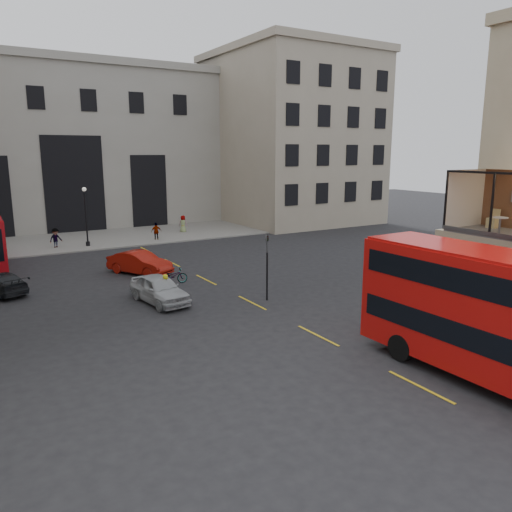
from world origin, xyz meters
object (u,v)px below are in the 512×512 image
street_lamp_b (86,221)px  car_c (1,283)px  pedestrian_b (56,239)px  car_a (159,289)px  cafe_table_far (500,223)px  cafe_chair_d (493,222)px  car_b (140,263)px  pedestrian_d (183,224)px  cyclist (167,289)px  traffic_light_near (267,259)px  bicycle (173,276)px  pedestrian_c (156,232)px

street_lamp_b → car_c: size_ratio=1.20×
pedestrian_b → car_a: bearing=-106.5°
cafe_table_far → cafe_chair_d: cafe_chair_d is taller
car_a → car_b: bearing=72.6°
car_a → pedestrian_d: bearing=56.3°
pedestrian_b → cafe_table_far: size_ratio=2.15×
cyclist → car_a: bearing=70.2°
pedestrian_b → car_c: bearing=-134.8°
traffic_light_near → car_b: bearing=112.9°
car_c → cyclist: bearing=120.2°
traffic_light_near → bicycle: 7.31m
car_b → pedestrian_d: (9.66, 15.08, 0.13)m
pedestrian_c → cafe_table_far: size_ratio=2.07×
cafe_chair_d → cafe_table_far: bearing=-139.9°
bicycle → car_a: bearing=157.4°
traffic_light_near → bicycle: (-3.26, 6.25, -1.92)m
car_c → cafe_table_far: size_ratio=5.24×
car_a → car_c: 10.01m
traffic_light_near → car_c: (-12.95, 9.38, -1.78)m
car_b → cafe_table_far: cafe_table_far is taller
bicycle → cyclist: bearing=163.1°
street_lamp_b → pedestrian_d: bearing=16.2°
car_b → pedestrian_c: pedestrian_c is taller
traffic_light_near → car_a: (-5.43, 2.78, -1.64)m
traffic_light_near → car_c: 16.09m
car_b → pedestrian_d: pedestrian_d is taller
pedestrian_d → cafe_chair_d: size_ratio=1.95×
car_b → cafe_table_far: size_ratio=5.64×
car_b → cafe_table_far: 22.75m
car_b → pedestrian_b: 13.10m
street_lamp_b → pedestrian_c: size_ratio=3.03×
cafe_table_far → pedestrian_c: bearing=99.2°
traffic_light_near → pedestrian_b: 23.89m
traffic_light_near → bicycle: traffic_light_near is taller
traffic_light_near → car_a: traffic_light_near is taller
cyclist → pedestrian_d: (10.55, 22.50, 0.10)m
car_b → car_c: (-8.74, -0.56, -0.14)m
traffic_light_near → cafe_table_far: bearing=-55.9°
pedestrian_b → cafe_chair_d: size_ratio=1.93×
car_a → cafe_chair_d: cafe_chair_d is taller
street_lamp_b → car_a: bearing=-91.3°
bicycle → cafe_chair_d: bearing=-131.4°
car_a → car_c: size_ratio=1.04×
bicycle → cafe_chair_d: cafe_chair_d is taller
car_c → cafe_chair_d: size_ratio=4.70×
pedestrian_d → pedestrian_b: bearing=56.9°
pedestrian_c → pedestrian_d: (4.06, 3.08, 0.04)m
car_a → cafe_table_far: 17.78m
bicycle → cyclist: cyclist is taller
car_c → bicycle: size_ratio=2.32×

